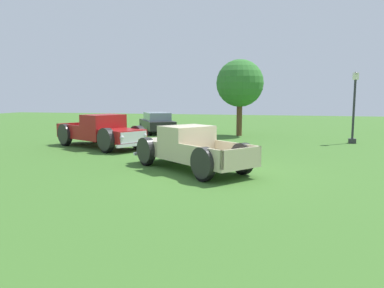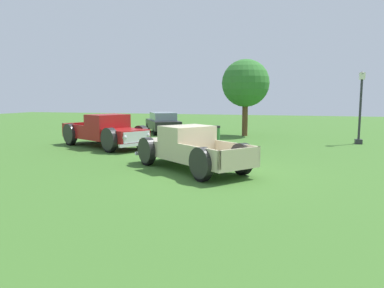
{
  "view_description": "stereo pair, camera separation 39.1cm",
  "coord_description": "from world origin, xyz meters",
  "px_view_note": "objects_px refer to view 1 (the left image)",
  "views": [
    {
      "loc": [
        2.2,
        -11.87,
        2.51
      ],
      "look_at": [
        -0.92,
        0.37,
        0.9
      ],
      "focal_mm": 34.66,
      "sensor_mm": 36.0,
      "label": 1
    },
    {
      "loc": [
        2.57,
        -11.77,
        2.51
      ],
      "look_at": [
        -0.92,
        0.37,
        0.9
      ],
      "focal_mm": 34.66,
      "sensor_mm": 36.0,
      "label": 2
    }
  ],
  "objects_px": {
    "pickup_truck_foreground": "(186,148)",
    "sedan_distant_a": "(157,122)",
    "pickup_truck_behind_left": "(104,132)",
    "trash_can": "(211,134)",
    "oak_tree_east": "(240,84)",
    "lamp_post_near": "(354,106)"
  },
  "relations": [
    {
      "from": "sedan_distant_a",
      "to": "lamp_post_near",
      "type": "distance_m",
      "value": 12.58
    },
    {
      "from": "sedan_distant_a",
      "to": "trash_can",
      "type": "height_order",
      "value": "sedan_distant_a"
    },
    {
      "from": "pickup_truck_foreground",
      "to": "pickup_truck_behind_left",
      "type": "xyz_separation_m",
      "value": [
        -5.27,
        4.06,
        0.07
      ]
    },
    {
      "from": "oak_tree_east",
      "to": "lamp_post_near",
      "type": "bearing_deg",
      "value": -21.08
    },
    {
      "from": "trash_can",
      "to": "oak_tree_east",
      "type": "distance_m",
      "value": 5.29
    },
    {
      "from": "lamp_post_near",
      "to": "sedan_distant_a",
      "type": "bearing_deg",
      "value": 167.32
    },
    {
      "from": "pickup_truck_behind_left",
      "to": "sedan_distant_a",
      "type": "xyz_separation_m",
      "value": [
        -0.04,
        7.75,
        -0.03
      ]
    },
    {
      "from": "pickup_truck_foreground",
      "to": "oak_tree_east",
      "type": "bearing_deg",
      "value": 87.78
    },
    {
      "from": "oak_tree_east",
      "to": "pickup_truck_foreground",
      "type": "bearing_deg",
      "value": -92.22
    },
    {
      "from": "pickup_truck_behind_left",
      "to": "trash_can",
      "type": "relative_size",
      "value": 5.94
    },
    {
      "from": "pickup_truck_foreground",
      "to": "lamp_post_near",
      "type": "bearing_deg",
      "value": 52.67
    },
    {
      "from": "pickup_truck_behind_left",
      "to": "trash_can",
      "type": "xyz_separation_m",
      "value": [
        4.69,
        3.17,
        -0.31
      ]
    },
    {
      "from": "pickup_truck_foreground",
      "to": "lamp_post_near",
      "type": "distance_m",
      "value": 11.47
    },
    {
      "from": "pickup_truck_behind_left",
      "to": "oak_tree_east",
      "type": "relative_size",
      "value": 1.15
    },
    {
      "from": "pickup_truck_behind_left",
      "to": "trash_can",
      "type": "height_order",
      "value": "pickup_truck_behind_left"
    },
    {
      "from": "pickup_truck_foreground",
      "to": "sedan_distant_a",
      "type": "xyz_separation_m",
      "value": [
        -5.31,
        11.81,
        0.04
      ]
    },
    {
      "from": "pickup_truck_foreground",
      "to": "sedan_distant_a",
      "type": "distance_m",
      "value": 12.95
    },
    {
      "from": "trash_can",
      "to": "oak_tree_east",
      "type": "xyz_separation_m",
      "value": [
        1.02,
        4.32,
        2.88
      ]
    },
    {
      "from": "pickup_truck_behind_left",
      "to": "trash_can",
      "type": "bearing_deg",
      "value": 34.03
    },
    {
      "from": "pickup_truck_foreground",
      "to": "oak_tree_east",
      "type": "distance_m",
      "value": 11.86
    },
    {
      "from": "pickup_truck_foreground",
      "to": "trash_can",
      "type": "distance_m",
      "value": 7.26
    },
    {
      "from": "sedan_distant_a",
      "to": "pickup_truck_behind_left",
      "type": "bearing_deg",
      "value": -89.71
    }
  ]
}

